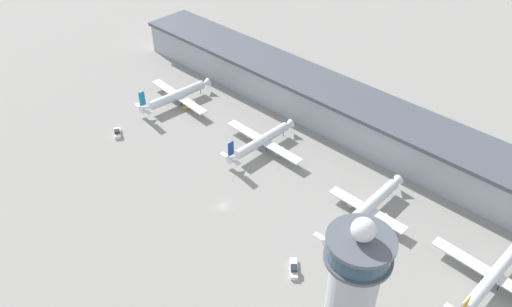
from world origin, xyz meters
TOP-DOWN VIEW (x-y plane):
  - ground_plane at (0.00, 0.00)m, footprint 1000.00×1000.00m
  - terminal_building at (0.00, 70.00)m, footprint 236.51×25.00m
  - control_tower at (66.26, -20.82)m, footprint 14.77×14.77m
  - airplane_gate_alpha at (-66.11, 33.10)m, footprint 39.41×38.24m
  - airplane_gate_bravo at (-13.06, 34.53)m, footprint 39.70×36.52m
  - airplane_gate_charlie at (40.14, 30.24)m, footprint 30.16×44.20m
  - airplane_gate_delta at (84.19, 32.09)m, footprint 40.09×40.80m
  - service_truck_catering at (49.89, 13.21)m, footprint 4.97×6.50m
  - service_truck_fuel at (37.41, -4.68)m, footprint 7.03×7.44m
  - service_truck_baggage at (-59.35, 34.66)m, footprint 5.27×6.11m
  - service_truck_water at (-64.81, -0.92)m, footprint 7.31×5.91m

SIDE VIEW (x-z plane):
  - ground_plane at x=0.00m, z-range 0.00..0.00m
  - service_truck_catering at x=49.89m, z-range -0.38..2.06m
  - service_truck_baggage at x=-59.35m, z-range -0.38..2.07m
  - service_truck_fuel at x=37.41m, z-range -0.39..2.16m
  - service_truck_water at x=-64.81m, z-range -0.43..2.36m
  - airplane_gate_charlie at x=40.14m, z-range -2.28..10.17m
  - airplane_gate_bravo at x=-13.06m, z-range -1.97..10.36m
  - airplane_gate_alpha at x=-66.11m, z-range -2.32..10.74m
  - airplane_gate_delta at x=84.19m, z-range -1.59..10.22m
  - terminal_building at x=0.00m, z-range 0.10..17.31m
  - control_tower at x=66.26m, z-range -0.72..53.47m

